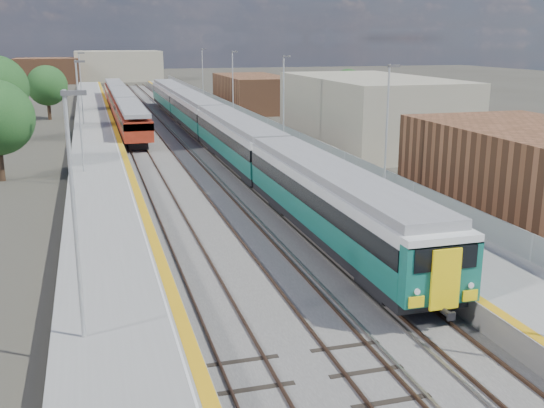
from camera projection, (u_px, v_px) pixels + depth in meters
name	position (u px, v px, depth m)	size (l,w,h in m)	color
ground	(194.00, 144.00, 61.55)	(320.00, 320.00, 0.00)	#47443A
ballast_bed	(168.00, 141.00, 63.27)	(10.50, 155.00, 0.06)	#565451
tracks	(171.00, 137.00, 64.97)	(8.96, 160.00, 0.17)	#4C3323
platform_right	(241.00, 133.00, 65.15)	(4.70, 155.00, 8.52)	slate
platform_left	(97.00, 139.00, 61.32)	(4.30, 155.00, 8.52)	slate
buildings	(42.00, 35.00, 136.42)	(72.00, 185.50, 40.00)	brown
green_train	(213.00, 123.00, 59.23)	(2.94, 81.68, 3.23)	black
red_train	(122.00, 103.00, 80.51)	(2.65, 53.85, 3.35)	black
tree_c	(47.00, 86.00, 78.79)	(4.95, 4.95, 6.71)	#382619
tree_d	(348.00, 86.00, 84.36)	(4.45, 4.45, 6.02)	#382619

